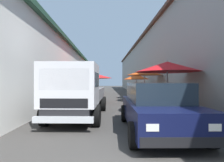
{
  "coord_description": "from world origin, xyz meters",
  "views": [
    {
      "loc": [
        -1.93,
        0.58,
        1.49
      ],
      "look_at": [
        8.6,
        0.21,
        1.52
      ],
      "focal_mm": 27.77,
      "sensor_mm": 36.0,
      "label": 1
    }
  ],
  "objects_px": {
    "vendor_in_shade": "(84,88)",
    "parked_scooter": "(73,98)",
    "fruit_stall_far_right": "(137,79)",
    "delivery_truck": "(76,94)",
    "fruit_stall_near_right": "(98,78)",
    "plastic_stool": "(90,95)",
    "fruit_stall_far_left": "(144,75)",
    "hatchback_car": "(156,106)",
    "vendor_by_crates": "(83,89)",
    "fruit_stall_mid_lane": "(167,70)",
    "fruit_stall_near_left": "(93,79)"
  },
  "relations": [
    {
      "from": "hatchback_car",
      "to": "vendor_by_crates",
      "type": "distance_m",
      "value": 9.97
    },
    {
      "from": "delivery_truck",
      "to": "fruit_stall_far_left",
      "type": "bearing_deg",
      "value": -33.09
    },
    {
      "from": "fruit_stall_far_right",
      "to": "parked_scooter",
      "type": "relative_size",
      "value": 1.34
    },
    {
      "from": "hatchback_car",
      "to": "fruit_stall_far_left",
      "type": "bearing_deg",
      "value": -9.84
    },
    {
      "from": "parked_scooter",
      "to": "fruit_stall_mid_lane",
      "type": "bearing_deg",
      "value": -125.6
    },
    {
      "from": "fruit_stall_far_right",
      "to": "delivery_truck",
      "type": "xyz_separation_m",
      "value": [
        -8.37,
        3.78,
        -0.63
      ]
    },
    {
      "from": "vendor_by_crates",
      "to": "vendor_in_shade",
      "type": "height_order",
      "value": "vendor_by_crates"
    },
    {
      "from": "vendor_in_shade",
      "to": "parked_scooter",
      "type": "distance_m",
      "value": 5.02
    },
    {
      "from": "fruit_stall_near_left",
      "to": "parked_scooter",
      "type": "height_order",
      "value": "fruit_stall_near_left"
    },
    {
      "from": "fruit_stall_near_right",
      "to": "parked_scooter",
      "type": "xyz_separation_m",
      "value": [
        -9.38,
        1.19,
        -1.4
      ]
    },
    {
      "from": "vendor_in_shade",
      "to": "plastic_stool",
      "type": "xyz_separation_m",
      "value": [
        -1.69,
        -0.66,
        -0.55
      ]
    },
    {
      "from": "fruit_stall_far_left",
      "to": "plastic_stool",
      "type": "bearing_deg",
      "value": 64.29
    },
    {
      "from": "fruit_stall_mid_lane",
      "to": "vendor_in_shade",
      "type": "relative_size",
      "value": 1.88
    },
    {
      "from": "parked_scooter",
      "to": "fruit_stall_far_left",
      "type": "bearing_deg",
      "value": -74.96
    },
    {
      "from": "fruit_stall_far_right",
      "to": "vendor_in_shade",
      "type": "bearing_deg",
      "value": 74.18
    },
    {
      "from": "fruit_stall_near_left",
      "to": "fruit_stall_far_left",
      "type": "relative_size",
      "value": 1.1
    },
    {
      "from": "fruit_stall_near_left",
      "to": "hatchback_car",
      "type": "relative_size",
      "value": 0.72
    },
    {
      "from": "fruit_stall_far_left",
      "to": "parked_scooter",
      "type": "distance_m",
      "value": 5.3
    },
    {
      "from": "fruit_stall_far_left",
      "to": "plastic_stool",
      "type": "distance_m",
      "value": 4.86
    },
    {
      "from": "hatchback_car",
      "to": "vendor_by_crates",
      "type": "height_order",
      "value": "vendor_by_crates"
    },
    {
      "from": "delivery_truck",
      "to": "vendor_in_shade",
      "type": "height_order",
      "value": "delivery_truck"
    },
    {
      "from": "vendor_in_shade",
      "to": "fruit_stall_near_left",
      "type": "bearing_deg",
      "value": -164.26
    },
    {
      "from": "fruit_stall_near_right",
      "to": "vendor_by_crates",
      "type": "distance_m",
      "value": 6.2
    },
    {
      "from": "vendor_by_crates",
      "to": "hatchback_car",
      "type": "bearing_deg",
      "value": -159.68
    },
    {
      "from": "fruit_stall_far_left",
      "to": "fruit_stall_far_right",
      "type": "bearing_deg",
      "value": 3.17
    },
    {
      "from": "fruit_stall_far_right",
      "to": "fruit_stall_far_left",
      "type": "height_order",
      "value": "fruit_stall_far_left"
    },
    {
      "from": "vendor_in_shade",
      "to": "fruit_stall_near_right",
      "type": "bearing_deg",
      "value": -13.74
    },
    {
      "from": "fruit_stall_far_right",
      "to": "fruit_stall_near_left",
      "type": "height_order",
      "value": "fruit_stall_far_right"
    },
    {
      "from": "fruit_stall_mid_lane",
      "to": "vendor_by_crates",
      "type": "height_order",
      "value": "fruit_stall_mid_lane"
    },
    {
      "from": "fruit_stall_far_right",
      "to": "delivery_truck",
      "type": "distance_m",
      "value": 9.21
    },
    {
      "from": "fruit_stall_near_right",
      "to": "fruit_stall_mid_lane",
      "type": "height_order",
      "value": "fruit_stall_mid_lane"
    },
    {
      "from": "vendor_in_shade",
      "to": "hatchback_car",
      "type": "bearing_deg",
      "value": -162.29
    },
    {
      "from": "fruit_stall_near_left",
      "to": "delivery_truck",
      "type": "relative_size",
      "value": 0.57
    },
    {
      "from": "delivery_truck",
      "to": "vendor_in_shade",
      "type": "relative_size",
      "value": 3.27
    },
    {
      "from": "fruit_stall_far_right",
      "to": "parked_scooter",
      "type": "xyz_separation_m",
      "value": [
        -3.68,
        4.78,
        -1.22
      ]
    },
    {
      "from": "hatchback_car",
      "to": "vendor_in_shade",
      "type": "bearing_deg",
      "value": 17.71
    },
    {
      "from": "fruit_stall_near_left",
      "to": "delivery_truck",
      "type": "distance_m",
      "value": 5.84
    },
    {
      "from": "fruit_stall_far_left",
      "to": "parked_scooter",
      "type": "height_order",
      "value": "fruit_stall_far_left"
    },
    {
      "from": "fruit_stall_near_right",
      "to": "fruit_stall_far_right",
      "type": "relative_size",
      "value": 1.12
    },
    {
      "from": "fruit_stall_mid_lane",
      "to": "parked_scooter",
      "type": "height_order",
      "value": "fruit_stall_mid_lane"
    },
    {
      "from": "hatchback_car",
      "to": "vendor_in_shade",
      "type": "height_order",
      "value": "vendor_in_shade"
    },
    {
      "from": "fruit_stall_near_right",
      "to": "delivery_truck",
      "type": "height_order",
      "value": "fruit_stall_near_right"
    },
    {
      "from": "vendor_in_shade",
      "to": "vendor_by_crates",
      "type": "bearing_deg",
      "value": -178.13
    },
    {
      "from": "hatchback_car",
      "to": "fruit_stall_far_right",
      "type": "bearing_deg",
      "value": -6.71
    },
    {
      "from": "fruit_stall_far_left",
      "to": "hatchback_car",
      "type": "relative_size",
      "value": 0.65
    },
    {
      "from": "fruit_stall_mid_lane",
      "to": "fruit_stall_far_left",
      "type": "xyz_separation_m",
      "value": [
        4.81,
        -0.04,
        -0.06
      ]
    },
    {
      "from": "fruit_stall_near_right",
      "to": "plastic_stool",
      "type": "bearing_deg",
      "value": 176.1
    },
    {
      "from": "delivery_truck",
      "to": "vendor_in_shade",
      "type": "distance_m",
      "value": 9.73
    },
    {
      "from": "fruit_stall_mid_lane",
      "to": "delivery_truck",
      "type": "distance_m",
      "value": 4.17
    },
    {
      "from": "fruit_stall_near_right",
      "to": "fruit_stall_far_right",
      "type": "bearing_deg",
      "value": -147.81
    }
  ]
}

